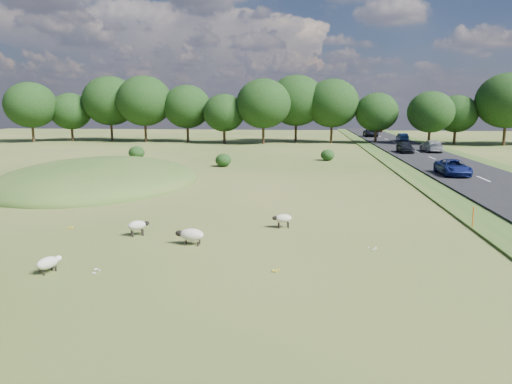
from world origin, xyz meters
The scene contains 16 objects.
ground centered at (0.00, 20.00, 0.00)m, with size 160.00×160.00×0.00m, color #37571B.
mound centered at (-12.00, 12.00, 0.00)m, with size 16.00×20.00×4.00m, color #33561E.
road centered at (20.00, 30.00, 0.12)m, with size 8.00×150.00×0.25m, color black.
treeline centered at (-1.06, 55.44, 6.57)m, with size 96.28×14.66×11.70m.
shrubs centered at (-5.89, 27.66, 0.72)m, with size 24.59×8.36×1.56m.
marker_post centered at (13.68, 0.11, 0.60)m, with size 0.06×0.06×1.20m, color #D8590C.
sheep_0 centered at (-4.66, -8.18, 0.39)m, with size 0.78×1.13×0.62m.
sheep_1 centered at (-0.12, -4.11, 0.49)m, with size 1.34×0.64×0.77m.
sheep_2 centered at (-3.08, -2.95, 0.54)m, with size 1.05×0.92×0.77m.
sheep_3 centered at (3.93, -0.72, 0.52)m, with size 1.08×0.66×0.75m.
car_0 centered at (21.90, 39.81, 1.02)m, with size 2.16×5.30×1.54m, color #9B9EA2.
car_2 centered at (21.90, 59.00, 0.94)m, with size 1.45×4.17×1.37m, color navy.
car_3 centered at (21.90, 88.46, 0.99)m, with size 2.06×5.07×1.47m, color maroon.
car_4 centered at (18.10, 70.91, 1.01)m, with size 2.53×5.49×1.52m, color black.
car_6 centered at (18.10, 18.07, 0.93)m, with size 2.25×4.88×1.36m, color navy.
car_7 centered at (18.10, 38.10, 1.00)m, with size 1.77×4.39×1.50m, color black.
Camera 1 is at (5.02, -23.80, 6.26)m, focal length 32.00 mm.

